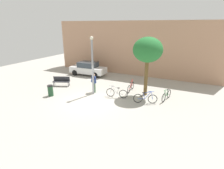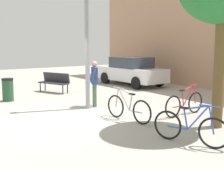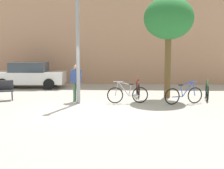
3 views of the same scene
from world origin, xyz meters
The scene contains 9 objects.
ground_plane centered at (0.00, 0.00, 0.00)m, with size 36.00×36.00×0.00m, color #A8A399.
lamppost centered at (-0.64, 1.41, 2.67)m, with size 0.28×0.28×4.82m.
person_by_lamppost centered at (-0.79, 1.78, 0.97)m, with size 0.63×0.48×1.67m.
park_bench centered at (-4.54, 1.87, 0.55)m, with size 1.66×1.05×0.92m.
bicycle_silver centered at (1.49, 1.55, 0.38)m, with size 1.80×0.28×0.97m.
bicycle_blue centered at (3.92, 1.45, 0.38)m, with size 1.73×0.64×0.97m.
bicycle_red centered at (2.02, 3.45, 0.38)m, with size 0.12×1.81×0.97m.
parked_car_white centered at (-4.40, 6.38, 0.77)m, with size 4.26×1.95×1.55m.
trash_bin centered at (-3.62, -0.55, 0.46)m, with size 0.46×0.46×0.92m.
Camera 2 is at (8.20, -3.72, 2.31)m, focal length 46.76 mm.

